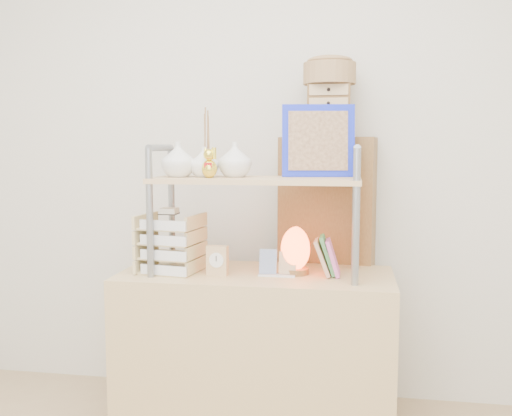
{
  "coord_description": "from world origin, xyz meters",
  "views": [
    {
      "loc": [
        0.4,
        -1.24,
        1.31
      ],
      "look_at": [
        0.0,
        1.2,
        1.04
      ],
      "focal_mm": 40.0,
      "sensor_mm": 36.0,
      "label": 1
    }
  ],
  "objects_px": {
    "desk": "(256,355)",
    "letter_tray": "(170,247)",
    "salt_lamp": "(295,250)",
    "cabinet": "(327,274)"
  },
  "relations": [
    {
      "from": "cabinet",
      "to": "letter_tray",
      "type": "xyz_separation_m",
      "value": [
        -0.68,
        -0.41,
        0.19
      ]
    },
    {
      "from": "desk",
      "to": "cabinet",
      "type": "height_order",
      "value": "cabinet"
    },
    {
      "from": "salt_lamp",
      "to": "cabinet",
      "type": "bearing_deg",
      "value": 70.77
    },
    {
      "from": "cabinet",
      "to": "letter_tray",
      "type": "relative_size",
      "value": 4.71
    },
    {
      "from": "desk",
      "to": "salt_lamp",
      "type": "distance_m",
      "value": 0.51
    },
    {
      "from": "letter_tray",
      "to": "salt_lamp",
      "type": "bearing_deg",
      "value": 5.53
    },
    {
      "from": "desk",
      "to": "letter_tray",
      "type": "xyz_separation_m",
      "value": [
        -0.38,
        -0.04,
        0.49
      ]
    },
    {
      "from": "desk",
      "to": "letter_tray",
      "type": "relative_size",
      "value": 4.18
    },
    {
      "from": "letter_tray",
      "to": "salt_lamp",
      "type": "xyz_separation_m",
      "value": [
        0.55,
        0.05,
        -0.01
      ]
    },
    {
      "from": "desk",
      "to": "letter_tray",
      "type": "bearing_deg",
      "value": -173.86
    }
  ]
}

